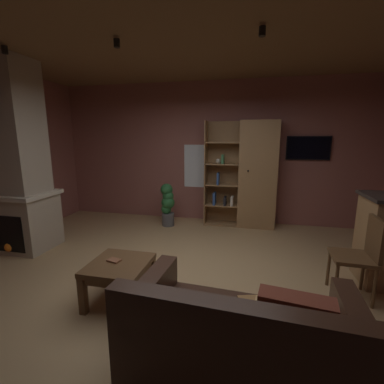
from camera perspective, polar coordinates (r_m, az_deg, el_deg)
floor at (r=3.47m, az=-1.50°, el=-18.79°), size 6.58×5.21×0.02m
wall_back at (r=5.59m, az=4.97°, el=8.27°), size 6.70×0.06×2.85m
ceiling at (r=3.19m, az=-1.82°, el=32.05°), size 6.58×5.21×0.02m
window_pane_back at (r=5.63m, az=1.65°, el=5.54°), size 0.66×0.01×0.89m
stone_fireplace at (r=4.86m, az=-33.26°, el=4.32°), size 0.91×0.78×2.85m
bookshelf_cabinet at (r=5.31m, az=12.82°, el=3.44°), size 1.38×0.41×2.06m
leather_couch at (r=2.20m, az=10.82°, el=-29.65°), size 1.64×0.99×0.84m
coffee_table at (r=3.05m, az=-15.28°, el=-15.87°), size 0.61×0.63×0.45m
table_book_0 at (r=3.05m, az=-16.33°, el=-13.86°), size 0.15×0.12×0.02m
dining_chair at (r=3.46m, az=32.54°, el=-10.83°), size 0.44×0.44×0.92m
potted_floor_plant at (r=5.33m, az=-5.26°, el=-2.46°), size 0.28×0.27×0.85m
wall_mounted_tv at (r=5.58m, az=23.61°, el=8.62°), size 0.79×0.06×0.45m
track_light_spot_0 at (r=4.28m, az=-35.17°, el=23.63°), size 0.07×0.07×0.09m
track_light_spot_1 at (r=3.53m, az=-15.80°, el=28.29°), size 0.07×0.07×0.09m
track_light_spot_2 at (r=3.18m, az=14.80°, el=30.28°), size 0.07×0.07×0.09m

